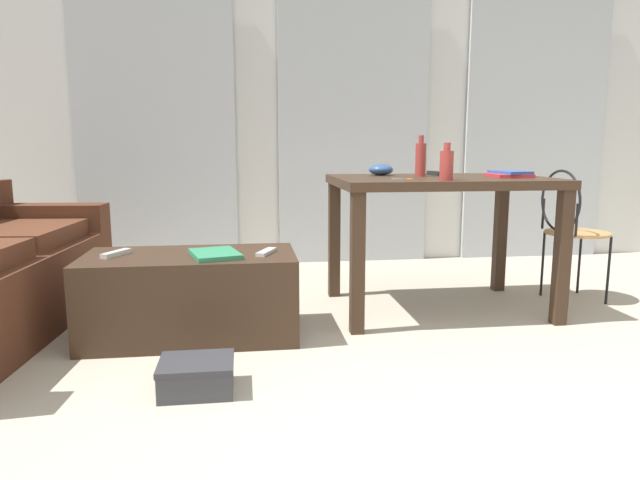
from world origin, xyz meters
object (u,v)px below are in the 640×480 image
(wire_chair, at_px, (569,221))
(bottle_near, at_px, (421,159))
(bottle_far, at_px, (446,164))
(tv_remote_secondary, at_px, (266,252))
(bowl, at_px, (381,170))
(magazine, at_px, (215,254))
(shoebox, at_px, (197,376))
(craft_table, at_px, (440,196))
(tv_remote_on_table, at_px, (436,173))
(scissors, at_px, (405,179))
(tv_remote_primary, at_px, (116,253))
(book_stack, at_px, (509,174))
(coffee_table, at_px, (191,295))

(wire_chair, xyz_separation_m, bottle_near, (-0.97, 0.01, 0.39))
(bottle_far, height_order, tv_remote_secondary, bottle_far)
(bottle_near, height_order, bowl, bottle_near)
(magazine, height_order, shoebox, magazine)
(craft_table, xyz_separation_m, tv_remote_secondary, (-1.03, -0.34, -0.24))
(bowl, xyz_separation_m, tv_remote_on_table, (0.34, -0.04, -0.02))
(bottle_far, relative_size, magazine, 0.68)
(wire_chair, distance_m, tv_remote_on_table, 0.89)
(scissors, xyz_separation_m, tv_remote_secondary, (-0.75, -0.13, -0.36))
(tv_remote_primary, bearing_deg, book_stack, 33.90)
(bottle_near, relative_size, tv_remote_on_table, 1.46)
(bowl, bearing_deg, tv_remote_primary, -160.24)
(wire_chair, relative_size, shoebox, 2.82)
(tv_remote_secondary, bearing_deg, scissors, 32.70)
(coffee_table, xyz_separation_m, craft_table, (1.42, 0.31, 0.47))
(craft_table, height_order, book_stack, book_stack)
(bowl, relative_size, shoebox, 0.51)
(craft_table, xyz_separation_m, bottle_near, (-0.10, 0.08, 0.21))
(wire_chair, bearing_deg, bowl, 172.08)
(bottle_near, xyz_separation_m, bottle_far, (0.02, -0.39, -0.02))
(coffee_table, distance_m, craft_table, 1.53)
(bottle_far, bearing_deg, magazine, -176.33)
(magazine, xyz_separation_m, shoebox, (-0.06, -0.61, -0.38))
(scissors, distance_m, magazine, 1.08)
(bottle_far, bearing_deg, scissors, 156.57)
(tv_remote_on_table, xyz_separation_m, shoebox, (-1.39, -1.19, -0.74))
(shoebox, bearing_deg, book_stack, 28.25)
(bottle_far, height_order, shoebox, bottle_far)
(coffee_table, height_order, book_stack, book_stack)
(bottle_far, relative_size, tv_remote_secondary, 1.08)
(tv_remote_primary, bearing_deg, shoebox, -30.24)
(tv_remote_on_table, relative_size, magazine, 0.57)
(coffee_table, xyz_separation_m, magazine, (0.13, -0.08, 0.23))
(craft_table, bearing_deg, shoebox, -143.44)
(coffee_table, xyz_separation_m, tv_remote_secondary, (0.39, -0.04, 0.22))
(craft_table, relative_size, magazine, 4.28)
(wire_chair, relative_size, scissors, 7.41)
(coffee_table, bearing_deg, bottle_near, 16.37)
(tv_remote_on_table, relative_size, tv_remote_primary, 0.89)
(craft_table, bearing_deg, coffee_table, -167.76)
(bottle_far, relative_size, book_stack, 0.75)
(tv_remote_on_table, height_order, scissors, tv_remote_on_table)
(bottle_near, xyz_separation_m, shoebox, (-1.25, -1.08, -0.83))
(wire_chair, relative_size, bowl, 5.56)
(book_stack, height_order, magazine, book_stack)
(wire_chair, bearing_deg, craft_table, -175.26)
(craft_table, xyz_separation_m, shoebox, (-1.34, -1.00, -0.62))
(book_stack, bearing_deg, magazine, -169.24)
(tv_remote_primary, bearing_deg, craft_table, 37.25)
(scissors, bearing_deg, tv_remote_on_table, 52.20)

